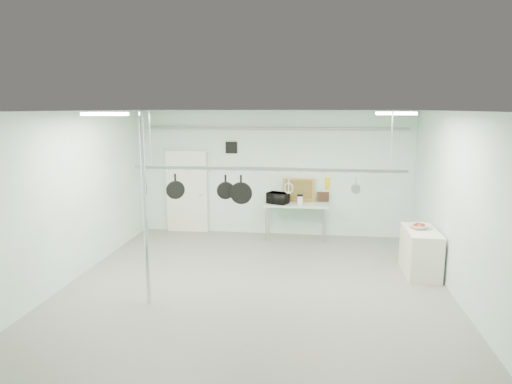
# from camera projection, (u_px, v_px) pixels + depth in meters

# --- Properties ---
(floor) EXTENTS (8.00, 8.00, 0.00)m
(floor) POSITION_uv_depth(u_px,v_px,m) (253.00, 293.00, 8.11)
(floor) COLOR gray
(floor) RESTS_ON ground
(ceiling) EXTENTS (7.00, 8.00, 0.02)m
(ceiling) POSITION_uv_depth(u_px,v_px,m) (253.00, 112.00, 7.54)
(ceiling) COLOR silver
(ceiling) RESTS_ON back_wall
(back_wall) EXTENTS (7.00, 0.02, 3.20)m
(back_wall) POSITION_uv_depth(u_px,v_px,m) (274.00, 173.00, 11.72)
(back_wall) COLOR silver
(back_wall) RESTS_ON floor
(right_wall) EXTENTS (0.02, 8.00, 3.20)m
(right_wall) POSITION_uv_depth(u_px,v_px,m) (466.00, 211.00, 7.38)
(right_wall) COLOR silver
(right_wall) RESTS_ON floor
(door) EXTENTS (1.10, 0.10, 2.20)m
(door) POSITION_uv_depth(u_px,v_px,m) (187.00, 192.00, 12.06)
(door) COLOR silver
(door) RESTS_ON floor
(wall_vent) EXTENTS (0.30, 0.04, 0.30)m
(wall_vent) POSITION_uv_depth(u_px,v_px,m) (231.00, 148.00, 11.72)
(wall_vent) COLOR black
(wall_vent) RESTS_ON back_wall
(conduit_pipe) EXTENTS (6.60, 0.07, 0.07)m
(conduit_pipe) POSITION_uv_depth(u_px,v_px,m) (274.00, 128.00, 11.42)
(conduit_pipe) COLOR gray
(conduit_pipe) RESTS_ON back_wall
(chrome_pole) EXTENTS (0.08, 0.08, 3.20)m
(chrome_pole) POSITION_uv_depth(u_px,v_px,m) (145.00, 210.00, 7.45)
(chrome_pole) COLOR silver
(chrome_pole) RESTS_ON floor
(prep_table) EXTENTS (1.60, 0.70, 0.91)m
(prep_table) POSITION_uv_depth(u_px,v_px,m) (296.00, 206.00, 11.40)
(prep_table) COLOR silver
(prep_table) RESTS_ON floor
(side_cabinet) EXTENTS (0.60, 1.20, 0.90)m
(side_cabinet) POSITION_uv_depth(u_px,v_px,m) (420.00, 252.00, 9.00)
(side_cabinet) COLOR beige
(side_cabinet) RESTS_ON floor
(pot_rack) EXTENTS (4.80, 0.06, 1.00)m
(pot_rack) POSITION_uv_depth(u_px,v_px,m) (267.00, 167.00, 7.98)
(pot_rack) COLOR #B7B7BC
(pot_rack) RESTS_ON ceiling
(light_panel_left) EXTENTS (0.65, 0.30, 0.05)m
(light_panel_left) POSITION_uv_depth(u_px,v_px,m) (105.00, 114.00, 7.04)
(light_panel_left) COLOR white
(light_panel_left) RESTS_ON ceiling
(light_panel_right) EXTENTS (0.65, 0.30, 0.05)m
(light_panel_right) POSITION_uv_depth(u_px,v_px,m) (396.00, 113.00, 7.82)
(light_panel_right) COLOR white
(light_panel_right) RESTS_ON ceiling
(microwave) EXTENTS (0.60, 0.52, 0.28)m
(microwave) POSITION_uv_depth(u_px,v_px,m) (278.00, 198.00, 11.34)
(microwave) COLOR black
(microwave) RESTS_ON prep_table
(coffee_canister) EXTENTS (0.18, 0.18, 0.20)m
(coffee_canister) POSITION_uv_depth(u_px,v_px,m) (300.00, 200.00, 11.27)
(coffee_canister) COLOR silver
(coffee_canister) RESTS_ON prep_table
(painting_large) EXTENTS (0.78, 0.16, 0.58)m
(painting_large) POSITION_uv_depth(u_px,v_px,m) (299.00, 190.00, 11.62)
(painting_large) COLOR #C27B34
(painting_large) RESTS_ON prep_table
(painting_small) EXTENTS (0.30, 0.10, 0.25)m
(painting_small) POSITION_uv_depth(u_px,v_px,m) (323.00, 197.00, 11.57)
(painting_small) COLOR #321D11
(painting_small) RESTS_ON prep_table
(fruit_bowl) EXTENTS (0.48, 0.48, 0.09)m
(fruit_bowl) POSITION_uv_depth(u_px,v_px,m) (419.00, 226.00, 9.01)
(fruit_bowl) COLOR silver
(fruit_bowl) RESTS_ON side_cabinet
(skillet_left) EXTENTS (0.33, 0.20, 0.46)m
(skillet_left) POSITION_uv_depth(u_px,v_px,m) (175.00, 186.00, 8.26)
(skillet_left) COLOR black
(skillet_left) RESTS_ON pot_rack
(skillet_mid) EXTENTS (0.32, 0.15, 0.43)m
(skillet_mid) POSITION_uv_depth(u_px,v_px,m) (226.00, 187.00, 8.14)
(skillet_mid) COLOR black
(skillet_mid) RESTS_ON pot_rack
(skillet_right) EXTENTS (0.40, 0.06, 0.54)m
(skillet_right) POSITION_uv_depth(u_px,v_px,m) (241.00, 190.00, 8.11)
(skillet_right) COLOR black
(skillet_right) RESTS_ON pot_rack
(whisk) EXTENTS (0.23, 0.23, 0.33)m
(whisk) POSITION_uv_depth(u_px,v_px,m) (289.00, 185.00, 7.98)
(whisk) COLOR #B1B1B6
(whisk) RESTS_ON pot_rack
(grater) EXTENTS (0.10, 0.02, 0.24)m
(grater) POSITION_uv_depth(u_px,v_px,m) (327.00, 183.00, 7.89)
(grater) COLOR yellow
(grater) RESTS_ON pot_rack
(saucepan) EXTENTS (0.18, 0.13, 0.30)m
(saucepan) POSITION_uv_depth(u_px,v_px,m) (356.00, 186.00, 7.84)
(saucepan) COLOR #BABABF
(saucepan) RESTS_ON pot_rack
(fruit_cluster) EXTENTS (0.24, 0.24, 0.09)m
(fruit_cluster) POSITION_uv_depth(u_px,v_px,m) (419.00, 224.00, 9.00)
(fruit_cluster) COLOR #AA0F11
(fruit_cluster) RESTS_ON fruit_bowl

